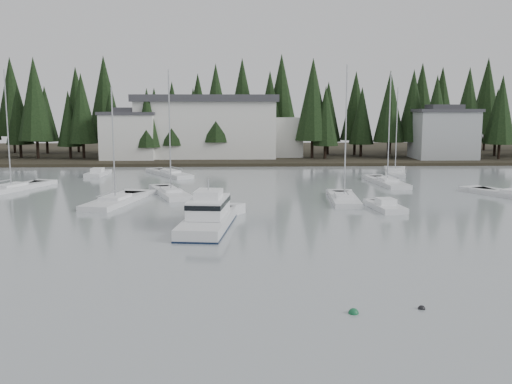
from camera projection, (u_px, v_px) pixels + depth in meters
ground at (230, 366)px, 20.52m from camera, size 260.00×260.00×0.00m
far_shore_land at (235, 153)px, 116.41m from camera, size 240.00×54.00×1.00m
conifer_treeline at (235, 158)px, 105.54m from camera, size 200.00×22.00×20.00m
house_west at (129, 135)px, 97.32m from camera, size 9.54×7.42×8.75m
house_east_a at (443, 133)px, 98.15m from camera, size 10.60×8.48×9.25m
harbor_inn at (218, 127)px, 100.97m from camera, size 29.50×11.50×10.90m
cabin_cruiser_center at (208, 219)px, 44.06m from camera, size 4.49×10.74×4.48m
sailboat_2 at (116, 203)px, 55.44m from camera, size 5.05×10.41×11.72m
sailboat_3 at (395, 174)px, 79.83m from camera, size 5.13×10.33×12.54m
sailboat_4 at (387, 184)px, 69.19m from camera, size 3.26×9.91×13.89m
sailboat_5 at (11, 190)px, 64.01m from camera, size 5.82×10.70×13.91m
sailboat_6 at (171, 175)px, 78.15m from camera, size 7.07×10.03×14.87m
sailboat_8 at (171, 194)px, 60.53m from camera, size 5.38×9.58×13.25m
sailboat_9 at (344, 201)px, 56.39m from camera, size 3.22×8.81×13.88m
runabout_1 at (386, 208)px, 52.08m from camera, size 2.77×5.67×1.42m
runabout_3 at (98, 175)px, 78.15m from camera, size 2.55×5.58×1.42m
mooring_buoy_green at (353, 313)px, 25.77m from camera, size 0.48×0.48×0.48m
mooring_buoy_dark at (422, 309)px, 26.34m from camera, size 0.34×0.34×0.34m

